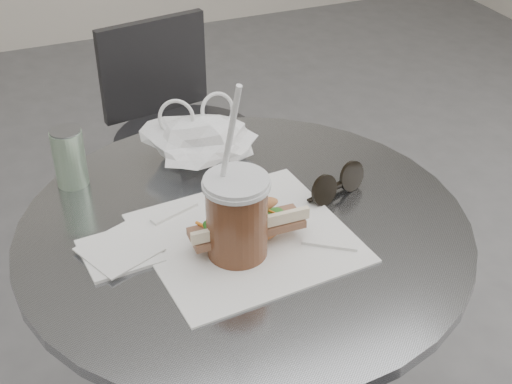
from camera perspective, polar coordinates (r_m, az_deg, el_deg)
name	(u,v)px	position (r m, az deg, el deg)	size (l,w,h in m)	color
cafe_table	(245,340)	(1.37, -0.85, -11.78)	(0.76, 0.76, 0.74)	slate
chair_far	(183,175)	(2.07, -5.84, 1.33)	(0.40, 0.43, 0.76)	#2E2E31
sandwich_paper	(246,238)	(1.16, -0.79, -3.66)	(0.32, 0.30, 0.00)	white
banh_mi	(246,224)	(1.13, -0.80, -2.56)	(0.23, 0.09, 0.08)	#C47B4A
iced_coffee	(237,216)	(1.09, -1.55, -1.94)	(0.10, 0.10, 0.30)	brown
sunglasses	(337,185)	(1.26, 6.49, 0.56)	(0.12, 0.06, 0.06)	black
plastic_bag	(201,143)	(1.33, -4.39, 3.94)	(0.19, 0.15, 0.10)	white
napkin_stack	(119,251)	(1.15, -10.88, -4.64)	(0.14, 0.14, 0.01)	white
drink_can	(69,157)	(1.31, -14.71, 2.70)	(0.06, 0.06, 0.11)	#508952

